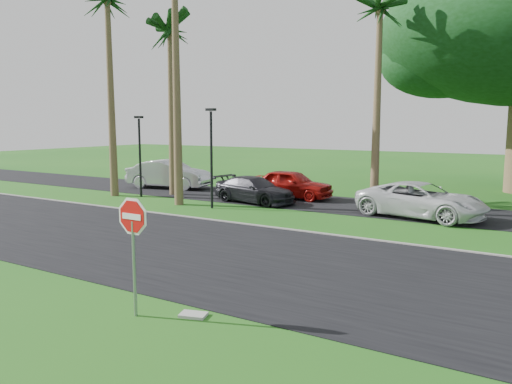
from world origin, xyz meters
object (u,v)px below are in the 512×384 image
object	(u,v)px
stop_sign_near	(133,232)
car_dark	(254,190)
car_red	(291,184)
car_minivan	(421,201)
car_silver	(169,175)

from	to	relation	value
stop_sign_near	car_dark	world-z (taller)	stop_sign_near
car_red	car_minivan	bearing A→B (deg)	-106.74
car_silver	car_minivan	bearing A→B (deg)	-108.67
car_silver	car_dark	distance (m)	7.62
car_minivan	car_red	bearing A→B (deg)	84.61
car_dark	car_minivan	bearing A→B (deg)	-80.12
car_silver	car_minivan	world-z (taller)	car_silver
car_silver	car_minivan	size ratio (longest dim) A/B	0.97
car_red	car_minivan	distance (m)	7.47
car_dark	car_silver	bearing A→B (deg)	82.92
car_silver	car_red	size ratio (longest dim) A/B	1.16
car_red	car_minivan	xyz separation A→B (m)	(7.19, -2.02, -0.01)
stop_sign_near	car_silver	size ratio (longest dim) A/B	0.51
car_silver	car_dark	world-z (taller)	car_silver
car_silver	car_red	bearing A→B (deg)	-100.49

